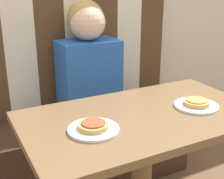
% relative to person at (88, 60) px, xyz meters
% --- Properties ---
extents(booth_seat, '(1.27, 0.46, 0.47)m').
position_rel_person_xyz_m(booth_seat, '(0.00, -0.00, -0.59)').
color(booth_seat, '#382319').
rests_on(booth_seat, ground_plane).
extents(booth_backrest, '(1.27, 0.09, 0.77)m').
position_rel_person_xyz_m(booth_backrest, '(-0.00, 0.18, 0.03)').
color(booth_backrest, '#4C331E').
rests_on(booth_backrest, booth_seat).
extents(dining_table, '(1.08, 0.62, 0.71)m').
position_rel_person_xyz_m(dining_table, '(0.00, -0.61, -0.21)').
color(dining_table, brown).
rests_on(dining_table, ground_plane).
extents(person, '(0.36, 0.24, 0.70)m').
position_rel_person_xyz_m(person, '(0.00, 0.00, 0.00)').
color(person, '#2356B2').
rests_on(person, booth_seat).
extents(plate_left, '(0.21, 0.21, 0.01)m').
position_rel_person_xyz_m(plate_left, '(-0.27, -0.65, -0.11)').
color(plate_left, white).
rests_on(plate_left, dining_table).
extents(plate_right, '(0.21, 0.21, 0.01)m').
position_rel_person_xyz_m(plate_right, '(0.27, -0.65, -0.11)').
color(plate_right, white).
rests_on(plate_right, dining_table).
extents(pizza_left, '(0.12, 0.12, 0.03)m').
position_rel_person_xyz_m(pizza_left, '(-0.27, -0.65, -0.09)').
color(pizza_left, tan).
rests_on(pizza_left, plate_left).
extents(pizza_right, '(0.12, 0.12, 0.03)m').
position_rel_person_xyz_m(pizza_right, '(0.27, -0.65, -0.09)').
color(pizza_right, tan).
rests_on(pizza_right, plate_right).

